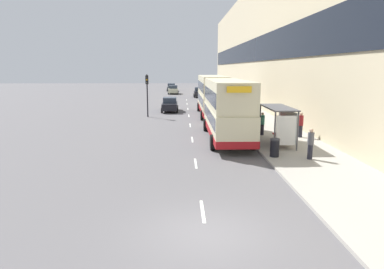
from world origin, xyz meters
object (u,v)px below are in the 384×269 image
Objects in this scene: car_0 at (173,90)px; pedestrian_1 at (262,123)px; car_1 at (199,92)px; car_3 at (170,104)px; double_decker_bus_ahead at (212,95)px; litter_bin at (275,148)px; double_decker_bus_near at (227,108)px; pedestrian_2 at (301,125)px; traffic_light_far_kerb at (147,88)px; pedestrian_at_shelter at (311,144)px; car_2 at (171,87)px; bus_shelter at (282,119)px.

pedestrian_1 is at bearing 99.99° from car_0.
car_1 is 2.34× the size of pedestrian_1.
double_decker_bus_ahead is at bearing 142.05° from car_3.
litter_bin is (6.75, -22.23, -0.16)m from car_3.
double_decker_bus_near is 45.58m from car_0.
pedestrian_2 is (5.38, -13.01, -1.21)m from double_decker_bus_ahead.
traffic_light_far_kerb reaches higher than pedestrian_1.
traffic_light_far_kerb is (-9.71, 11.06, 2.01)m from pedestrian_1.
pedestrian_at_shelter and pedestrian_1 have the same top height.
car_0 is 1.01× the size of traffic_light_far_kerb.
car_1 is at bearing 74.90° from traffic_light_far_kerb.
traffic_light_far_kerb reaches higher than car_2.
traffic_light_far_kerb is at bearing 119.87° from double_decker_bus_near.
pedestrian_2 is 6.49m from litter_bin.
pedestrian_at_shelter is 1.00× the size of pedestrian_1.
double_decker_bus_near is at bearing -90.30° from double_decker_bus_ahead.
litter_bin is (2.01, -18.54, -1.62)m from double_decker_bus_ahead.
pedestrian_1 is at bearing 161.09° from pedestrian_2.
pedestrian_at_shelter reaches higher than car_2.
bus_shelter is 0.92× the size of car_3.
litter_bin is 0.23× the size of traffic_light_far_kerb.
car_3 is at bearing 121.22° from pedestrian_2.
car_2 is 0.96× the size of car_3.
car_3 is at bearing 106.89° from litter_bin.
car_1 reaches higher than litter_bin.
traffic_light_far_kerb is at bearing -171.35° from double_decker_bus_ahead.
bus_shelter is at bearing 68.19° from litter_bin.
double_decker_bus_near is 6.11m from litter_bin.
double_decker_bus_ahead reaches higher than car_0.
car_3 is at bearing 65.18° from traffic_light_far_kerb.
pedestrian_2 is (10.13, -16.71, 0.24)m from car_3.
car_0 is at bearing 120.35° from car_1.
double_decker_bus_ahead is 2.54× the size of traffic_light_far_kerb.
pedestrian_at_shelter is at bearing -84.67° from car_1.
car_3 is 19.54m from pedestrian_2.
car_1 is (4.86, -8.29, 0.02)m from car_0.
car_2 is at bearing 107.53° from car_1.
double_decker_bus_ahead is at bearing 101.31° from pedestrian_at_shelter.
car_2 is 0.97× the size of traffic_light_far_kerb.
car_1 is 0.90× the size of traffic_light_far_kerb.
car_1 is 18.24m from car_2.
traffic_light_far_kerb is (-10.77, 18.09, 2.01)m from pedestrian_at_shelter.
double_decker_bus_near is 13.02m from double_decker_bus_ahead.
double_decker_bus_near reaches higher than pedestrian_1.
double_decker_bus_near reaches higher than pedestrian_2.
pedestrian_2 is (10.43, -45.27, 0.22)m from car_0.
bus_shelter reaches higher than pedestrian_1.
traffic_light_far_kerb reaches higher than pedestrian_2.
pedestrian_1 is at bearing 17.77° from double_decker_bus_near.
double_decker_bus_ahead is at bearing 96.18° from litter_bin.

